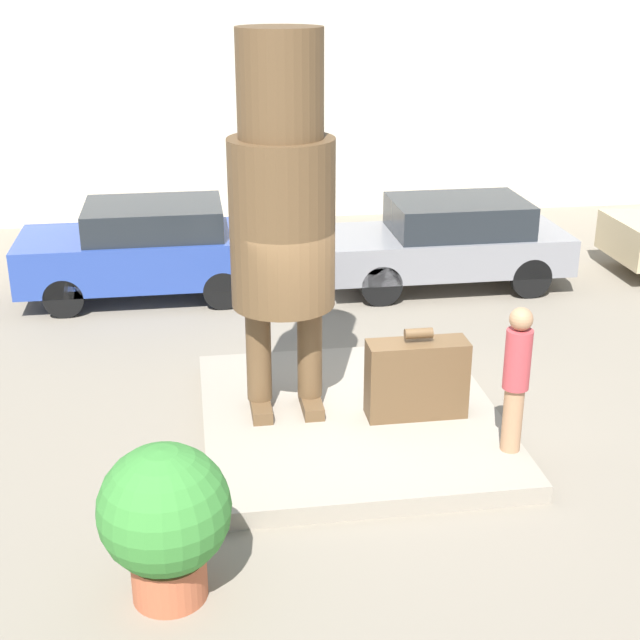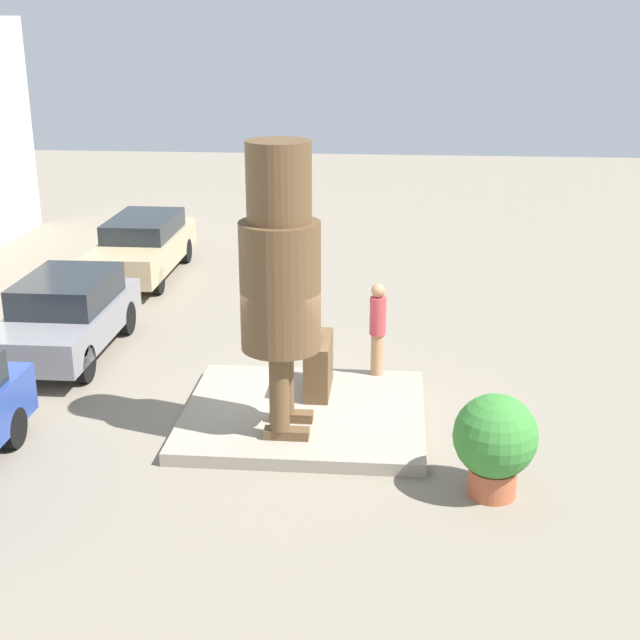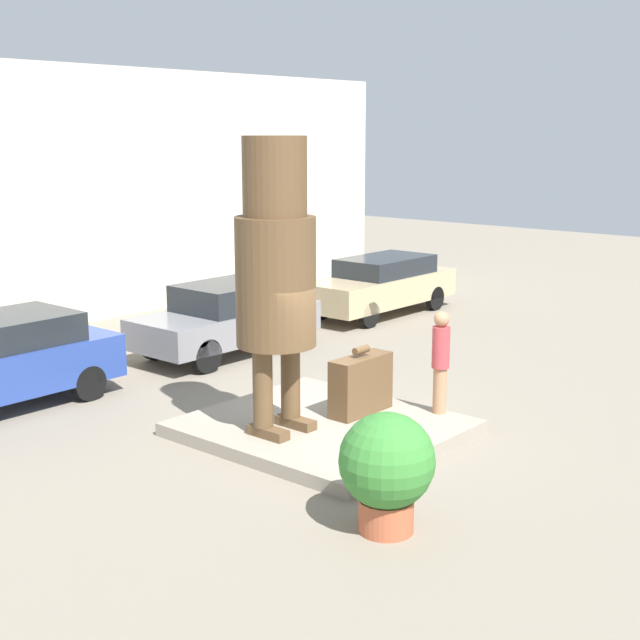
{
  "view_description": "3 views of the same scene",
  "coord_description": "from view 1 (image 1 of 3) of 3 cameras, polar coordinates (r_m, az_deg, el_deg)",
  "views": [
    {
      "loc": [
        -1.83,
        -9.62,
        5.3
      ],
      "look_at": [
        -0.39,
        -0.05,
        1.48
      ],
      "focal_mm": 50.0,
      "sensor_mm": 36.0,
      "label": 1
    },
    {
      "loc": [
        -13.46,
        -1.45,
        6.43
      ],
      "look_at": [
        -0.11,
        -0.28,
        1.82
      ],
      "focal_mm": 50.0,
      "sensor_mm": 36.0,
      "label": 2
    },
    {
      "loc": [
        -10.4,
        -8.88,
        4.82
      ],
      "look_at": [
        -0.05,
        0.01,
        1.89
      ],
      "focal_mm": 50.0,
      "sensor_mm": 36.0,
      "label": 3
    }
  ],
  "objects": [
    {
      "name": "parked_car_blue",
      "position": [
        15.54,
        -11.06,
        4.53
      ],
      "size": [
        4.15,
        1.84,
        1.63
      ],
      "rotation": [
        0.0,
        0.0,
        3.14
      ],
      "color": "#284293",
      "rests_on": "ground_plane"
    },
    {
      "name": "parked_car_grey",
      "position": [
        15.93,
        8.23,
        5.04
      ],
      "size": [
        4.24,
        1.8,
        1.56
      ],
      "rotation": [
        0.0,
        0.0,
        3.14
      ],
      "color": "gray",
      "rests_on": "ground_plane"
    },
    {
      "name": "tourist",
      "position": [
        10.04,
        12.46,
        -3.39
      ],
      "size": [
        0.29,
        0.29,
        1.72
      ],
      "color": "#A87A56",
      "rests_on": "pedestal"
    },
    {
      "name": "giant_suitcase",
      "position": [
        10.83,
        6.2,
        -3.73
      ],
      "size": [
        1.21,
        0.42,
        1.14
      ],
      "color": "brown",
      "rests_on": "pedestal"
    },
    {
      "name": "planter_pot",
      "position": [
        8.08,
        -9.89,
        -12.29
      ],
      "size": [
        1.18,
        1.18,
        1.5
      ],
      "color": "#AD5638",
      "rests_on": "ground_plane"
    },
    {
      "name": "building_backdrop",
      "position": [
        20.17,
        -3.43,
        15.52
      ],
      "size": [
        28.0,
        0.6,
        6.39
      ],
      "color": "beige",
      "rests_on": "ground_plane"
    },
    {
      "name": "ground_plane",
      "position": [
        11.14,
        1.97,
        -6.87
      ],
      "size": [
        60.0,
        60.0,
        0.0
      ],
      "primitive_type": "plane",
      "color": "gray"
    },
    {
      "name": "pedestal",
      "position": [
        11.09,
        1.97,
        -6.4
      ],
      "size": [
        3.61,
        3.98,
        0.21
      ],
      "color": "gray",
      "rests_on": "ground_plane"
    },
    {
      "name": "statue_figure",
      "position": [
        10.24,
        -2.46,
        7.72
      ],
      "size": [
        1.22,
        1.22,
        4.52
      ],
      "color": "brown",
      "rests_on": "pedestal"
    }
  ]
}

